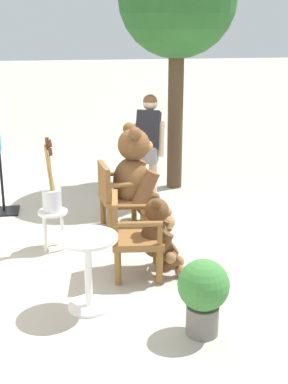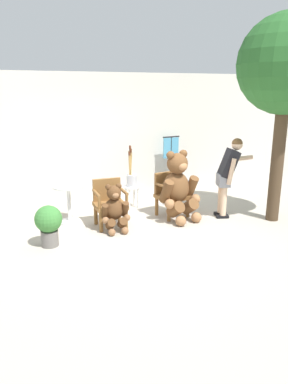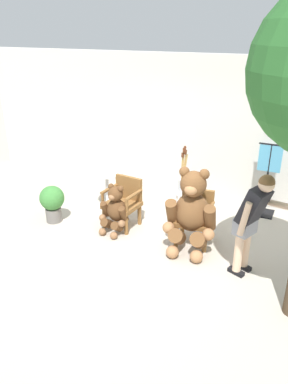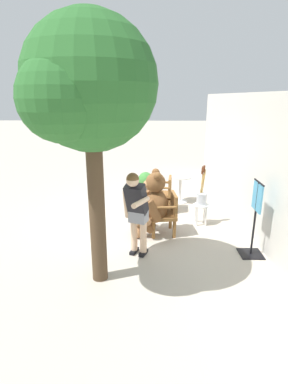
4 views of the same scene
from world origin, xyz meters
name	(u,v)px [view 2 (image 2 of 4)]	position (x,y,z in m)	size (l,w,h in m)	color
ground_plane	(155,230)	(0.00, 0.00, 0.00)	(60.00, 60.00, 0.00)	#B2A899
back_wall	(106,137)	(0.00, 2.40, 1.40)	(10.00, 0.16, 2.80)	beige
wooden_chair_left	(109,202)	(-0.65, 0.56, 0.46)	(0.61, 0.58, 0.86)	brown
wooden_chair_right	(171,193)	(0.65, 0.56, 0.46)	(0.61, 0.58, 0.86)	brown
teddy_bear_large	(178,186)	(0.66, 0.31, 0.66)	(0.81, 0.80, 1.34)	brown
teddy_bear_small	(115,208)	(-0.66, 0.28, 0.42)	(0.52, 0.51, 0.86)	brown
person_visitor	(228,171)	(1.60, 0.01, 0.92)	(0.82, 0.47, 1.56)	black
white_stool	(132,191)	(0.17, 1.37, 0.36)	(0.34, 0.34, 0.46)	white
brush_bucket	(132,178)	(0.17, 1.37, 0.65)	(0.22, 0.22, 0.87)	silver
round_side_table	(69,200)	(-1.27, 1.05, 0.45)	(0.56, 0.56, 0.72)	white
potted_plant	(49,223)	(-1.86, 0.13, 0.40)	(0.44, 0.44, 0.68)	slate
clothing_display_stand	(171,163)	(1.51, 2.06, 0.72)	(0.44, 0.40, 1.36)	black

